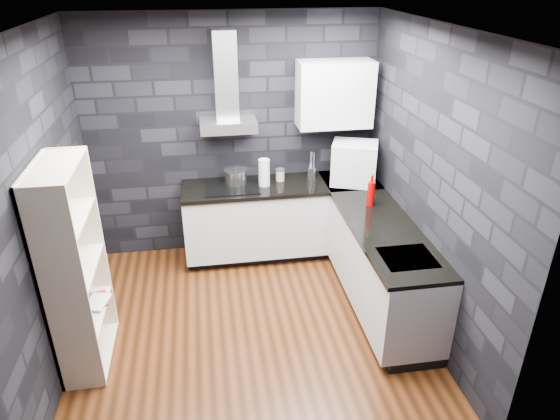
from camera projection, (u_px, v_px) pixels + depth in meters
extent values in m
plane|color=#49230E|center=(251.00, 327.00, 4.75)|extent=(3.20, 3.20, 0.00)
plane|color=white|center=(242.00, 28.00, 3.55)|extent=(3.20, 3.20, 0.00)
cube|color=black|center=(233.00, 138.00, 5.58)|extent=(3.20, 0.05, 2.70)
cube|color=black|center=(277.00, 324.00, 2.71)|extent=(3.20, 0.05, 2.70)
cube|color=black|center=(41.00, 213.00, 3.92)|extent=(0.05, 3.20, 2.70)
cube|color=black|center=(431.00, 187.00, 4.38)|extent=(0.05, 3.20, 2.70)
cube|color=black|center=(281.00, 247.00, 5.98)|extent=(2.18, 0.50, 0.10)
cube|color=black|center=(383.00, 303.00, 5.00)|extent=(0.50, 1.78, 0.10)
cube|color=silver|center=(281.00, 217.00, 5.75)|extent=(2.20, 0.60, 0.76)
cube|color=silver|center=(383.00, 267.00, 4.81)|extent=(0.60, 1.80, 0.76)
cube|color=black|center=(281.00, 186.00, 5.57)|extent=(2.20, 0.62, 0.04)
cube|color=black|center=(386.00, 231.00, 4.63)|extent=(0.62, 1.80, 0.04)
cube|color=black|center=(350.00, 181.00, 5.69)|extent=(0.62, 0.62, 0.04)
cube|color=silver|center=(228.00, 125.00, 5.31)|extent=(0.60, 0.34, 0.12)
cube|color=silver|center=(226.00, 75.00, 5.14)|extent=(0.24, 0.20, 0.90)
cube|color=silver|center=(335.00, 94.00, 5.34)|extent=(0.80, 0.35, 0.70)
cube|color=black|center=(232.00, 186.00, 5.49)|extent=(0.58, 0.50, 0.01)
cube|color=silver|center=(408.00, 258.00, 4.18)|extent=(0.44, 0.40, 0.01)
cylinder|color=#B6B5BA|center=(236.00, 177.00, 5.53)|extent=(0.28, 0.28, 0.14)
cylinder|color=silver|center=(264.00, 173.00, 5.46)|extent=(0.15, 0.15, 0.30)
cylinder|color=tan|center=(280.00, 175.00, 5.63)|extent=(0.12, 0.12, 0.12)
cylinder|color=#B6B5BA|center=(312.00, 173.00, 5.68)|extent=(0.11, 0.11, 0.13)
cube|color=silver|center=(354.00, 164.00, 5.50)|extent=(0.58, 0.52, 0.48)
cylinder|color=#960000|center=(371.00, 194.00, 5.02)|extent=(0.08, 0.08, 0.25)
cube|color=beige|center=(75.00, 269.00, 4.01)|extent=(0.40, 0.82, 1.80)
imported|color=silver|center=(71.00, 275.00, 3.88)|extent=(0.23, 0.23, 0.05)
imported|color=maroon|center=(84.00, 292.00, 4.29)|extent=(0.18, 0.07, 0.25)
imported|color=#B2B2B2|center=(85.00, 291.00, 4.27)|extent=(0.17, 0.07, 0.24)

